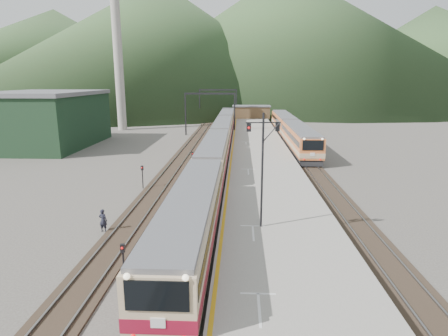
{
  "coord_description": "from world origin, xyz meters",
  "views": [
    {
      "loc": [
        2.93,
        -15.89,
        10.39
      ],
      "look_at": [
        1.38,
        19.39,
        2.0
      ],
      "focal_mm": 30.0,
      "sensor_mm": 36.0,
      "label": 1
    }
  ],
  "objects_px": {
    "signal_mast": "(262,159)",
    "worker": "(103,220)",
    "main_train": "(219,142)",
    "second_train": "(290,129)"
  },
  "relations": [
    {
      "from": "main_train",
      "to": "second_train",
      "type": "bearing_deg",
      "value": 48.89
    },
    {
      "from": "main_train",
      "to": "worker",
      "type": "height_order",
      "value": "main_train"
    },
    {
      "from": "signal_mast",
      "to": "worker",
      "type": "bearing_deg",
      "value": 174.74
    },
    {
      "from": "second_train",
      "to": "signal_mast",
      "type": "distance_m",
      "value": 42.12
    },
    {
      "from": "worker",
      "to": "main_train",
      "type": "bearing_deg",
      "value": -92.72
    },
    {
      "from": "main_train",
      "to": "second_train",
      "type": "height_order",
      "value": "second_train"
    },
    {
      "from": "main_train",
      "to": "signal_mast",
      "type": "height_order",
      "value": "signal_mast"
    },
    {
      "from": "second_train",
      "to": "signal_mast",
      "type": "height_order",
      "value": "signal_mast"
    },
    {
      "from": "main_train",
      "to": "worker",
      "type": "distance_m",
      "value": 27.98
    },
    {
      "from": "signal_mast",
      "to": "worker",
      "type": "height_order",
      "value": "signal_mast"
    }
  ]
}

